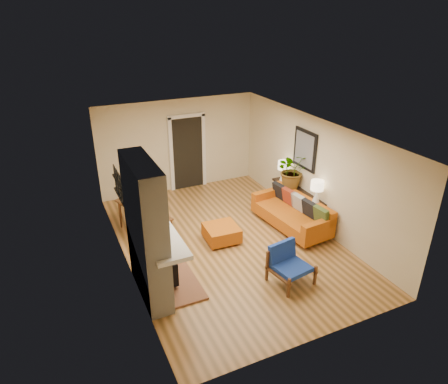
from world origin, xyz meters
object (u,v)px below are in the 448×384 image
(dining_table, at_px, (141,206))
(lamp_near, at_px, (317,189))
(ottoman, at_px, (222,233))
(lamp_far, at_px, (284,168))
(houseplant, at_px, (293,170))
(sofa, at_px, (294,213))
(console_table, at_px, (297,196))
(blue_chair, at_px, (288,262))

(dining_table, relative_size, lamp_near, 3.14)
(ottoman, bearing_deg, lamp_far, 23.40)
(dining_table, height_order, lamp_near, lamp_near)
(ottoman, xyz_separation_m, lamp_near, (2.18, -0.46, 0.85))
(lamp_near, xyz_separation_m, lamp_far, (0.00, 1.40, 0.00))
(dining_table, xyz_separation_m, lamp_near, (3.65, -1.77, 0.47))
(lamp_far, xyz_separation_m, houseplant, (-0.01, -0.41, 0.11))
(dining_table, relative_size, houseplant, 1.87)
(sofa, distance_m, dining_table, 3.62)
(lamp_near, relative_size, houseplant, 0.60)
(lamp_near, bearing_deg, console_table, 90.00)
(ottoman, distance_m, lamp_far, 2.53)
(ottoman, bearing_deg, dining_table, 138.14)
(dining_table, height_order, console_table, dining_table)
(blue_chair, distance_m, console_table, 2.66)
(lamp_near, relative_size, lamp_far, 1.00)
(lamp_far, bearing_deg, console_table, -90.00)
(dining_table, bearing_deg, sofa, -23.29)
(blue_chair, xyz_separation_m, lamp_far, (1.62, 2.77, 0.66))
(dining_table, xyz_separation_m, lamp_far, (3.65, -0.37, 0.47))
(blue_chair, height_order, console_table, blue_chair)
(console_table, bearing_deg, blue_chair, -127.70)
(sofa, height_order, ottoman, sofa)
(sofa, relative_size, lamp_near, 3.98)
(sofa, distance_m, lamp_near, 0.85)
(blue_chair, bearing_deg, lamp_far, 59.68)
(dining_table, bearing_deg, lamp_far, -5.79)
(ottoman, height_order, blue_chair, blue_chair)
(sofa, distance_m, blue_chair, 2.14)
(lamp_near, height_order, houseplant, houseplant)
(blue_chair, height_order, lamp_far, lamp_far)
(lamp_far, relative_size, houseplant, 0.60)
(ottoman, bearing_deg, lamp_near, -11.80)
(dining_table, bearing_deg, lamp_near, -25.88)
(ottoman, xyz_separation_m, console_table, (2.18, 0.27, 0.36))
(console_table, xyz_separation_m, lamp_far, (0.00, 0.67, 0.49))
(sofa, bearing_deg, lamp_near, -45.52)
(sofa, relative_size, console_table, 1.16)
(dining_table, bearing_deg, ottoman, -41.86)
(blue_chair, height_order, lamp_near, lamp_near)
(console_table, relative_size, lamp_far, 3.43)
(sofa, relative_size, houseplant, 2.38)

